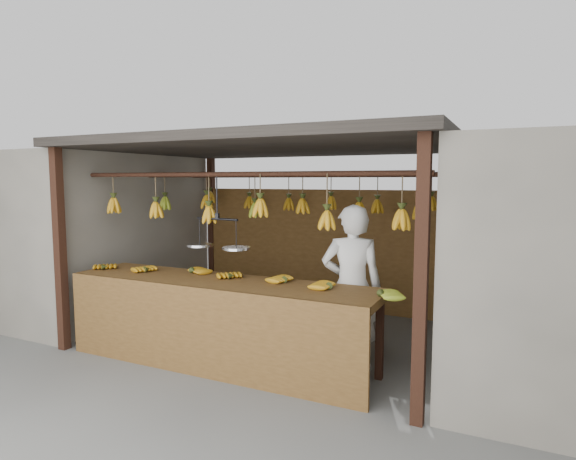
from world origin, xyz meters
The scene contains 8 objects.
ground centered at (0.00, 0.00, 0.00)m, with size 80.00×80.00×0.00m, color #5B5B57.
stall centered at (0.00, 0.33, 1.97)m, with size 4.30×3.30×2.40m.
neighbor_left centered at (-3.60, 0.00, 1.15)m, with size 3.00×3.00×2.30m, color slate.
counter centered at (-0.11, -1.23, 0.71)m, with size 3.56×0.78×0.96m.
hanging_bananas centered at (-0.01, 0.01, 1.61)m, with size 3.62×2.25×0.39m.
balance_scale centered at (-0.21, -1.00, 1.27)m, with size 0.77×0.32×0.78m.
vendor centered at (1.15, -0.60, 0.85)m, with size 0.62×0.41×1.70m, color white.
bag_bundles centered at (1.94, 1.35, 0.99)m, with size 0.08×0.26×1.22m.
Camera 1 is at (2.64, -5.25, 1.94)m, focal length 30.00 mm.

